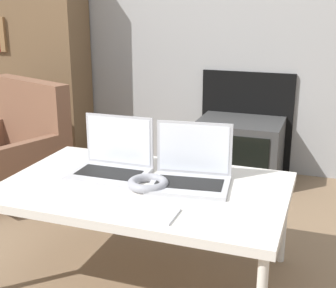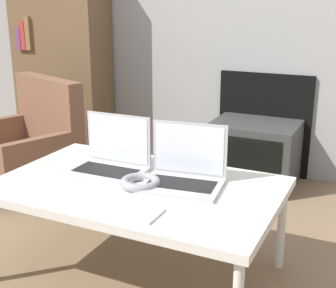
% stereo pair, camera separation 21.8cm
% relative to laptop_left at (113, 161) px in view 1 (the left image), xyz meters
% --- Properties ---
extents(table, '(1.17, 0.73, 0.43)m').
position_rel_laptop_left_xyz_m(table, '(0.18, -0.09, -0.09)').
color(table, silver).
rests_on(table, ground_plane).
extents(laptop_left, '(0.33, 0.25, 0.25)m').
position_rel_laptop_left_xyz_m(laptop_left, '(0.00, 0.00, 0.00)').
color(laptop_left, '#B2B2B7').
rests_on(laptop_left, table).
extents(laptop_right, '(0.35, 0.28, 0.25)m').
position_rel_laptop_left_xyz_m(laptop_right, '(0.36, -0.00, 0.00)').
color(laptop_right, '#B2B2B7').
rests_on(laptop_right, table).
extents(headphones, '(0.17, 0.17, 0.04)m').
position_rel_laptop_left_xyz_m(headphones, '(0.21, -0.11, -0.04)').
color(headphones, gray).
rests_on(headphones, table).
extents(phone, '(0.07, 0.13, 0.01)m').
position_rel_laptop_left_xyz_m(phone, '(0.37, -0.34, -0.05)').
color(phone, silver).
rests_on(phone, table).
extents(tv, '(0.55, 0.44, 0.41)m').
position_rel_laptop_left_xyz_m(tv, '(0.34, 1.20, -0.28)').
color(tv, '#383838').
rests_on(tv, ground_plane).
extents(armchair, '(0.82, 0.76, 0.69)m').
position_rel_laptop_left_xyz_m(armchair, '(-0.95, 0.56, -0.17)').
color(armchair, brown).
rests_on(armchair, ground_plane).
extents(bookshelf, '(0.74, 0.32, 1.46)m').
position_rel_laptop_left_xyz_m(bookshelf, '(-1.23, 1.26, 0.25)').
color(bookshelf, brown).
rests_on(bookshelf, ground_plane).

